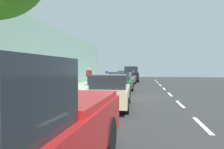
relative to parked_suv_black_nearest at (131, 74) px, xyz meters
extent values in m
plane|color=#2D2D2D|center=(-0.43, 15.10, -1.03)|extent=(61.10, 61.10, 0.00)
cube|color=#959F89|center=(3.22, 15.10, -0.95)|extent=(3.95, 38.19, 0.16)
cube|color=gray|center=(1.17, 15.10, -0.95)|extent=(0.16, 38.19, 0.16)
cube|color=white|center=(-3.36, -2.90, -1.02)|extent=(0.14, 2.20, 0.01)
cube|color=white|center=(-3.36, 1.30, -1.02)|extent=(0.14, 2.20, 0.01)
cube|color=white|center=(-3.36, 5.50, -1.02)|extent=(0.14, 2.20, 0.01)
cube|color=white|center=(-3.36, 9.70, -1.02)|extent=(0.14, 2.20, 0.01)
cube|color=white|center=(-3.36, 13.90, -1.02)|extent=(0.14, 2.20, 0.01)
cube|color=white|center=(-3.36, 18.10, -1.02)|extent=(0.14, 2.20, 0.01)
cube|color=white|center=(-3.36, 22.30, -1.02)|extent=(0.14, 2.20, 0.01)
cube|color=white|center=(-0.30, 15.10, -1.02)|extent=(0.12, 38.19, 0.01)
cube|color=gray|center=(5.45, 15.10, 1.46)|extent=(0.50, 38.19, 4.96)
cube|color=black|center=(0.00, 0.00, -0.25)|extent=(2.19, 4.81, 0.90)
cube|color=black|center=(0.00, 0.00, 0.58)|extent=(1.87, 3.20, 0.76)
cylinder|color=black|center=(0.78, 1.51, -0.65)|extent=(0.27, 0.77, 0.76)
cylinder|color=black|center=(-0.96, 1.40, -0.65)|extent=(0.27, 0.77, 0.76)
cylinder|color=black|center=(0.96, -1.40, -0.65)|extent=(0.27, 0.77, 0.76)
cylinder|color=black|center=(-0.78, -1.51, -0.65)|extent=(0.27, 0.77, 0.76)
cube|color=slate|center=(0.21, 5.95, -0.43)|extent=(1.94, 4.47, 0.64)
cube|color=black|center=(0.21, 5.95, 0.19)|extent=(1.63, 2.16, 0.60)
cylinder|color=black|center=(1.07, 7.28, -0.70)|extent=(0.25, 0.67, 0.66)
cylinder|color=black|center=(-0.55, 7.35, -0.70)|extent=(0.25, 0.67, 0.66)
cylinder|color=black|center=(0.96, 4.55, -0.70)|extent=(0.25, 0.67, 0.66)
cylinder|color=black|center=(-0.66, 4.62, -0.70)|extent=(0.25, 0.67, 0.66)
cube|color=#1E512D|center=(0.17, 13.50, -0.43)|extent=(1.88, 4.45, 0.64)
cube|color=black|center=(0.17, 13.50, 0.19)|extent=(1.61, 2.14, 0.60)
cylinder|color=black|center=(1.02, 14.84, -0.70)|extent=(0.24, 0.67, 0.66)
cylinder|color=black|center=(-0.60, 14.89, -0.70)|extent=(0.24, 0.67, 0.66)
cylinder|color=black|center=(0.95, 12.11, -0.70)|extent=(0.24, 0.67, 0.66)
cylinder|color=black|center=(-0.67, 12.16, -0.70)|extent=(0.24, 0.67, 0.66)
cube|color=tan|center=(0.02, 19.53, -0.43)|extent=(1.90, 4.45, 0.64)
cube|color=black|center=(0.02, 19.53, 0.19)|extent=(1.61, 2.15, 0.60)
cylinder|color=black|center=(0.78, 20.92, -0.70)|extent=(0.24, 0.67, 0.66)
cylinder|color=black|center=(-0.83, 20.86, -0.70)|extent=(0.24, 0.67, 0.66)
cylinder|color=black|center=(0.87, 18.19, -0.70)|extent=(0.24, 0.67, 0.66)
cylinder|color=black|center=(-0.75, 18.14, -0.70)|extent=(0.24, 0.67, 0.66)
cube|color=maroon|center=(0.22, 26.77, -0.28)|extent=(2.21, 5.39, 0.80)
cube|color=maroon|center=(0.17, 25.58, 0.18)|extent=(1.99, 2.74, 0.12)
cylinder|color=black|center=(1.05, 25.09, -0.63)|extent=(0.26, 0.81, 0.80)
cylinder|color=black|center=(-0.76, 25.17, -0.63)|extent=(0.26, 0.81, 0.80)
torus|color=black|center=(0.34, 15.48, -0.67)|extent=(0.52, 0.55, 0.71)
torus|color=black|center=(1.05, 14.72, -0.67)|extent=(0.52, 0.55, 0.71)
cylinder|color=#1926A5|center=(0.61, 15.19, -0.58)|extent=(0.47, 0.50, 0.52)
cylinder|color=#1926A5|center=(0.86, 14.93, -0.59)|extent=(0.12, 0.13, 0.49)
cylinder|color=#1926A5|center=(0.64, 15.15, -0.34)|extent=(0.53, 0.56, 0.05)
cylinder|color=#1926A5|center=(0.94, 14.84, -0.75)|extent=(0.27, 0.28, 0.19)
cylinder|color=#1926A5|center=(0.97, 14.80, -0.51)|extent=(0.21, 0.22, 0.34)
cylinder|color=#1926A5|center=(0.37, 15.45, -0.50)|extent=(0.10, 0.11, 0.34)
cube|color=black|center=(0.89, 14.89, -0.31)|extent=(0.24, 0.24, 0.05)
cylinder|color=black|center=(0.40, 15.42, -0.27)|extent=(0.35, 0.34, 0.03)
cylinder|color=#C6B284|center=(0.96, 14.73, -0.63)|extent=(0.15, 0.15, 0.80)
cylinder|color=#C6B284|center=(0.84, 14.57, -0.63)|extent=(0.15, 0.15, 0.80)
cube|color=white|center=(0.90, 14.65, 0.05)|extent=(0.41, 0.44, 0.56)
cylinder|color=white|center=(1.05, 14.85, 0.02)|extent=(0.10, 0.10, 0.54)
cylinder|color=white|center=(0.74, 14.44, 0.02)|extent=(0.10, 0.10, 0.54)
sphere|color=#9F8363|center=(0.90, 14.65, 0.45)|extent=(0.22, 0.22, 0.22)
sphere|color=navy|center=(0.90, 14.65, 0.49)|extent=(0.25, 0.25, 0.25)
cube|color=black|center=(1.06, 14.53, 0.07)|extent=(0.32, 0.35, 0.44)
cylinder|color=black|center=(3.59, 8.96, -0.45)|extent=(0.15, 0.15, 0.83)
cylinder|color=black|center=(3.40, 9.01, -0.45)|extent=(0.15, 0.15, 0.83)
cube|color=#591E1E|center=(3.50, 8.98, 0.26)|extent=(0.43, 0.32, 0.59)
cylinder|color=#591E1E|center=(3.75, 8.92, 0.23)|extent=(0.10, 0.10, 0.56)
cylinder|color=#591E1E|center=(3.24, 9.05, 0.23)|extent=(0.10, 0.10, 0.56)
sphere|color=#D26866|center=(3.50, 8.98, 0.67)|extent=(0.23, 0.23, 0.23)
cylinder|color=red|center=(1.60, 23.58, -0.52)|extent=(0.22, 0.22, 0.70)
sphere|color=red|center=(1.60, 23.58, -0.13)|extent=(0.20, 0.20, 0.20)
camera|label=1|loc=(-1.44, 29.81, 0.81)|focal=36.37mm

